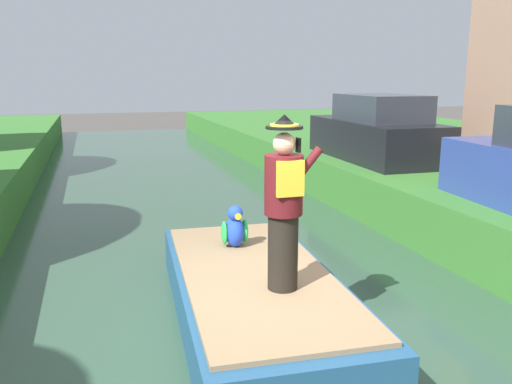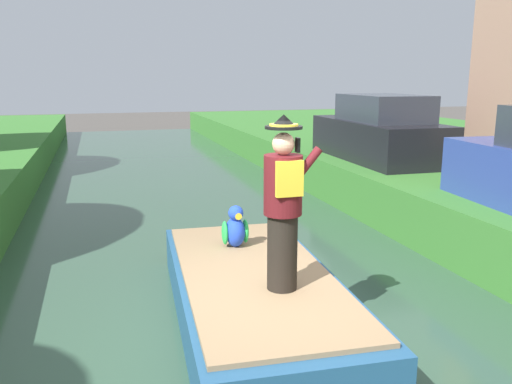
% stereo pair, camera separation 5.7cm
% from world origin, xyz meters
% --- Properties ---
extents(ground_plane, '(80.00, 80.00, 0.00)m').
position_xyz_m(ground_plane, '(0.00, 0.00, 0.00)').
color(ground_plane, '#4C4742').
extents(canal_water, '(6.48, 48.00, 0.10)m').
position_xyz_m(canal_water, '(0.00, 0.00, 0.05)').
color(canal_water, '#33513D').
rests_on(canal_water, ground).
extents(boat, '(2.07, 4.31, 0.61)m').
position_xyz_m(boat, '(0.00, 0.62, 0.40)').
color(boat, '#23517A').
rests_on(boat, canal_water).
extents(person_pirate, '(0.61, 0.42, 1.85)m').
position_xyz_m(person_pirate, '(0.13, 0.05, 1.64)').
color(person_pirate, black).
rests_on(person_pirate, boat).
extents(parrot_plush, '(0.36, 0.34, 0.57)m').
position_xyz_m(parrot_plush, '(0.01, 1.56, 0.95)').
color(parrot_plush, blue).
rests_on(parrot_plush, boat).
extents(parked_car_dark, '(1.80, 4.04, 1.50)m').
position_xyz_m(parked_car_dark, '(4.64, 6.00, 1.65)').
color(parked_car_dark, black).
rests_on(parked_car_dark, grass_bank_far).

